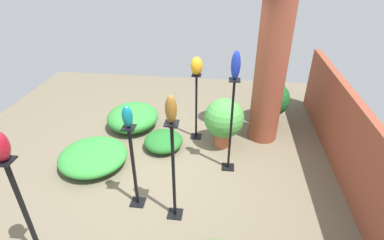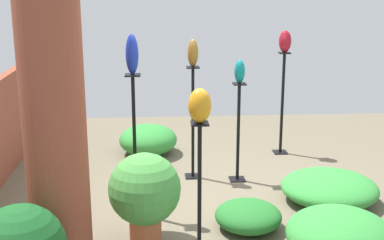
# 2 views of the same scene
# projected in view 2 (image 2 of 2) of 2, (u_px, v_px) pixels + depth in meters

# --- Properties ---
(ground_plane) EXTENTS (8.00, 8.00, 0.00)m
(ground_plane) POSITION_uv_depth(u_px,v_px,m) (222.00, 203.00, 6.16)
(ground_plane) COLOR #6B604C
(brick_pillar) EXTENTS (0.54, 0.54, 2.72)m
(brick_pillar) POSITION_uv_depth(u_px,v_px,m) (54.00, 120.00, 4.51)
(brick_pillar) COLOR brown
(brick_pillar) RESTS_ON ground
(pedestal_teal) EXTENTS (0.20, 0.20, 1.27)m
(pedestal_teal) POSITION_uv_depth(u_px,v_px,m) (238.00, 137.00, 6.73)
(pedestal_teal) COLOR black
(pedestal_teal) RESTS_ON ground
(pedestal_amber) EXTENTS (0.20, 0.20, 1.27)m
(pedestal_amber) POSITION_uv_depth(u_px,v_px,m) (199.00, 194.00, 4.96)
(pedestal_amber) COLOR black
(pedestal_amber) RESTS_ON ground
(pedestal_ruby) EXTENTS (0.20, 0.20, 1.49)m
(pedestal_ruby) POSITION_uv_depth(u_px,v_px,m) (282.00, 107.00, 7.77)
(pedestal_ruby) COLOR black
(pedestal_ruby) RESTS_ON ground
(pedestal_cobalt) EXTENTS (0.20, 0.20, 1.56)m
(pedestal_cobalt) POSITION_uv_depth(u_px,v_px,m) (135.00, 152.00, 5.70)
(pedestal_cobalt) COLOR black
(pedestal_cobalt) RESTS_ON ground
(pedestal_bronze) EXTENTS (0.20, 0.20, 1.45)m
(pedestal_bronze) POSITION_uv_depth(u_px,v_px,m) (193.00, 127.00, 6.81)
(pedestal_bronze) COLOR black
(pedestal_bronze) RESTS_ON ground
(art_vase_teal) EXTENTS (0.12, 0.13, 0.29)m
(art_vase_teal) POSITION_uv_depth(u_px,v_px,m) (240.00, 72.00, 6.51)
(art_vase_teal) COLOR #0F727A
(art_vase_teal) RESTS_ON pedestal_teal
(art_vase_amber) EXTENTS (0.22, 0.21, 0.31)m
(art_vase_amber) POSITION_uv_depth(u_px,v_px,m) (200.00, 106.00, 4.74)
(art_vase_amber) COLOR orange
(art_vase_amber) RESTS_ON pedestal_amber
(art_vase_ruby) EXTENTS (0.18, 0.18, 0.31)m
(art_vase_ruby) POSITION_uv_depth(u_px,v_px,m) (285.00, 41.00, 7.52)
(art_vase_ruby) COLOR maroon
(art_vase_ruby) RESTS_ON pedestal_ruby
(art_vase_cobalt) EXTENTS (0.12, 0.13, 0.41)m
(art_vase_cobalt) POSITION_uv_depth(u_px,v_px,m) (132.00, 54.00, 5.43)
(art_vase_cobalt) COLOR #192D9E
(art_vase_cobalt) RESTS_ON pedestal_cobalt
(art_vase_bronze) EXTENTS (0.13, 0.13, 0.34)m
(art_vase_bronze) POSITION_uv_depth(u_px,v_px,m) (193.00, 53.00, 6.57)
(art_vase_bronze) COLOR brown
(art_vase_bronze) RESTS_ON pedestal_bronze
(potted_plant_mid_left) EXTENTS (0.70, 0.70, 0.91)m
(potted_plant_mid_left) POSITION_uv_depth(u_px,v_px,m) (145.00, 192.00, 5.13)
(potted_plant_mid_left) COLOR #B25B38
(potted_plant_mid_left) RESTS_ON ground
(foliage_bed_east) EXTENTS (1.05, 1.00, 0.44)m
(foliage_bed_east) POSITION_uv_depth(u_px,v_px,m) (340.00, 236.00, 4.93)
(foliage_bed_east) COLOR #338C38
(foliage_bed_east) RESTS_ON ground
(foliage_bed_west) EXTENTS (0.90, 0.85, 0.43)m
(foliage_bed_west) POSITION_uv_depth(u_px,v_px,m) (148.00, 140.00, 7.84)
(foliage_bed_west) COLOR #338C38
(foliage_bed_west) RESTS_ON ground
(foliage_bed_center) EXTENTS (0.71, 0.69, 0.28)m
(foliage_bed_center) POSITION_uv_depth(u_px,v_px,m) (248.00, 216.00, 5.52)
(foliage_bed_center) COLOR #236B28
(foliage_bed_center) RESTS_ON ground
(foliage_bed_rear) EXTENTS (1.09, 1.12, 0.34)m
(foliage_bed_rear) POSITION_uv_depth(u_px,v_px,m) (329.00, 188.00, 6.17)
(foliage_bed_rear) COLOR #338C38
(foliage_bed_rear) RESTS_ON ground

